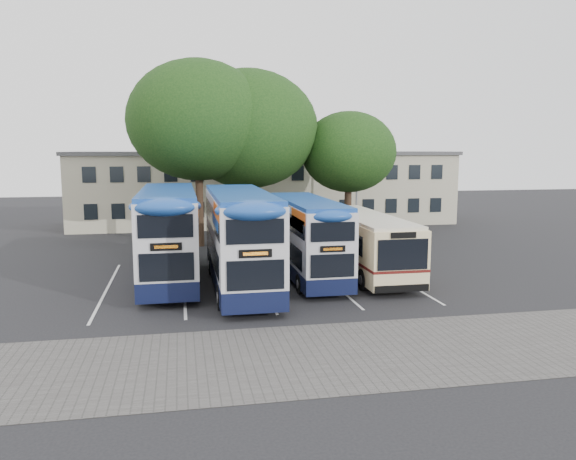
% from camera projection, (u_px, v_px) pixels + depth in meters
% --- Properties ---
extents(ground, '(120.00, 120.00, 0.00)m').
position_uv_depth(ground, '(365.00, 306.00, 22.93)').
color(ground, black).
rests_on(ground, ground).
extents(paving_strip, '(40.00, 6.00, 0.01)m').
position_uv_depth(paving_strip, '(356.00, 353.00, 17.69)').
color(paving_strip, '#595654').
rests_on(paving_strip, ground).
extents(bay_lines, '(14.12, 11.00, 0.01)m').
position_uv_depth(bay_lines, '(258.00, 282.00, 27.09)').
color(bay_lines, silver).
rests_on(bay_lines, ground).
extents(depot_building, '(32.40, 8.40, 6.20)m').
position_uv_depth(depot_building, '(266.00, 187.00, 48.72)').
color(depot_building, '#B5AC92').
rests_on(depot_building, ground).
extents(lamp_post, '(0.25, 1.05, 9.06)m').
position_uv_depth(lamp_post, '(357.00, 167.00, 42.74)').
color(lamp_post, gray).
rests_on(lamp_post, ground).
extents(tree_left, '(9.14, 9.14, 12.12)m').
position_uv_depth(tree_left, '(198.00, 120.00, 36.19)').
color(tree_left, black).
rests_on(tree_left, ground).
extents(tree_mid, '(9.46, 9.46, 11.77)m').
position_uv_depth(tree_mid, '(248.00, 129.00, 38.15)').
color(tree_mid, black).
rests_on(tree_mid, ground).
extents(tree_right, '(6.64, 6.64, 9.02)m').
position_uv_depth(tree_right, '(349.00, 152.00, 39.19)').
color(tree_right, black).
rests_on(tree_right, ground).
extents(bus_dd_left, '(2.60, 10.72, 4.47)m').
position_uv_depth(bus_dd_left, '(169.00, 231.00, 27.22)').
color(bus_dd_left, black).
rests_on(bus_dd_left, ground).
extents(bus_dd_mid, '(2.60, 10.74, 4.47)m').
position_uv_depth(bus_dd_mid, '(240.00, 235.00, 25.77)').
color(bus_dd_mid, black).
rests_on(bus_dd_mid, ground).
extents(bus_dd_right, '(2.29, 9.44, 3.93)m').
position_uv_depth(bus_dd_right, '(307.00, 235.00, 27.86)').
color(bus_dd_right, black).
rests_on(bus_dd_right, ground).
extents(bus_single, '(2.61, 10.26, 3.06)m').
position_uv_depth(bus_single, '(364.00, 240.00, 28.90)').
color(bus_single, beige).
rests_on(bus_single, ground).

